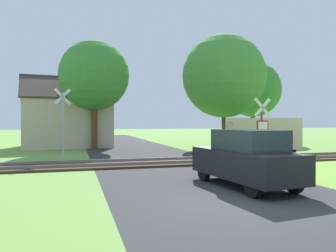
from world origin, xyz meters
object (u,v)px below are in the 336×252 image
(tree_center, at_px, (94,76))
(parked_car, at_px, (246,158))
(crossing_sign_far, at_px, (63,119))
(stop_sign_near, at_px, (262,128))
(tree_far, at_px, (253,90))
(mail_truck, at_px, (260,134))
(house, at_px, (66,121))
(tree_right, at_px, (224,76))

(tree_center, distance_m, parked_car, 16.60)
(crossing_sign_far, bearing_deg, stop_sign_near, -45.68)
(crossing_sign_far, height_order, tree_center, tree_center)
(stop_sign_near, height_order, parked_car, stop_sign_near)
(tree_far, relative_size, mail_truck, 1.55)
(crossing_sign_far, relative_size, house, 0.51)
(crossing_sign_far, xyz_separation_m, tree_center, (1.99, 6.61, 3.24))
(house, distance_m, tree_right, 13.13)
(stop_sign_near, distance_m, parked_car, 5.05)
(mail_truck, bearing_deg, parked_car, 157.93)
(stop_sign_near, xyz_separation_m, mail_truck, (2.97, 5.00, -0.49))
(house, bearing_deg, stop_sign_near, -65.25)
(house, relative_size, tree_center, 0.93)
(tree_center, distance_m, mail_truck, 12.46)
(house, bearing_deg, tree_far, -0.85)
(house, relative_size, mail_truck, 1.44)
(tree_far, bearing_deg, crossing_sign_far, -147.82)
(stop_sign_near, xyz_separation_m, crossing_sign_far, (-8.73, 4.98, 0.44))
(crossing_sign_far, distance_m, parked_car, 10.67)
(tree_far, xyz_separation_m, parked_car, (-12.08, -20.12, -4.34))
(stop_sign_near, distance_m, house, 16.81)
(house, bearing_deg, tree_right, -21.36)
(house, height_order, tree_center, tree_center)
(tree_right, bearing_deg, parked_car, -113.21)
(house, xyz_separation_m, parked_car, (5.74, -18.28, -1.17))
(tree_center, bearing_deg, parked_car, -76.56)
(parked_car, bearing_deg, mail_truck, 49.77)
(crossing_sign_far, xyz_separation_m, mail_truck, (11.70, 0.02, -0.93))
(stop_sign_near, relative_size, tree_right, 0.34)
(crossing_sign_far, height_order, house, house)
(tree_center, bearing_deg, stop_sign_near, -59.80)
(tree_center, relative_size, parked_car, 1.92)
(tree_far, bearing_deg, tree_center, -163.83)
(stop_sign_near, relative_size, parked_car, 0.74)
(parked_car, bearing_deg, house, 101.09)
(stop_sign_near, distance_m, mail_truck, 5.84)
(crossing_sign_far, bearing_deg, tree_center, 57.29)
(tree_center, bearing_deg, crossing_sign_far, -106.73)
(tree_right, height_order, parked_car, tree_right)
(tree_center, xyz_separation_m, tree_right, (10.18, -0.45, 0.28))
(parked_car, bearing_deg, stop_sign_near, 46.13)
(house, height_order, mail_truck, house)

